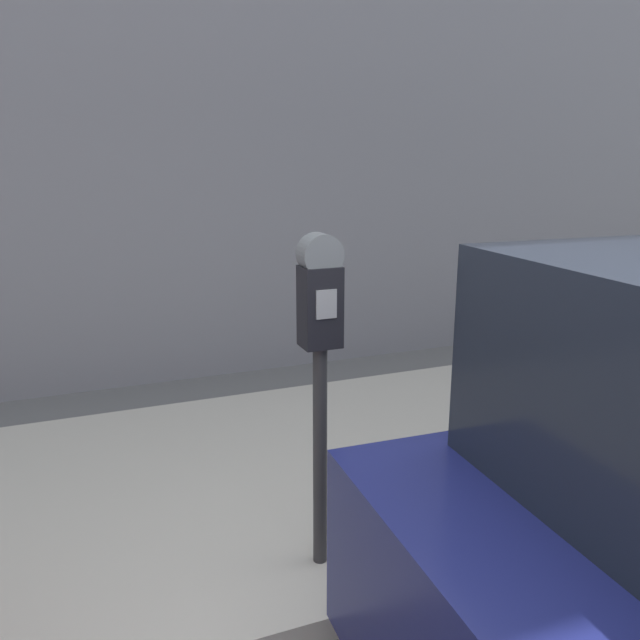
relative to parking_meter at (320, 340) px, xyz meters
name	(u,v)px	position (x,y,z in m)	size (l,w,h in m)	color
sidewalk	(325,468)	(0.43, 1.00, -1.23)	(24.00, 2.80, 0.12)	#BCB7AD
building_facade	(226,81)	(0.43, 3.45, 1.51)	(24.00, 0.30, 5.61)	gray
parking_meter	(320,340)	(0.00, 0.00, 0.00)	(0.19, 0.16, 1.66)	#2D2D30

